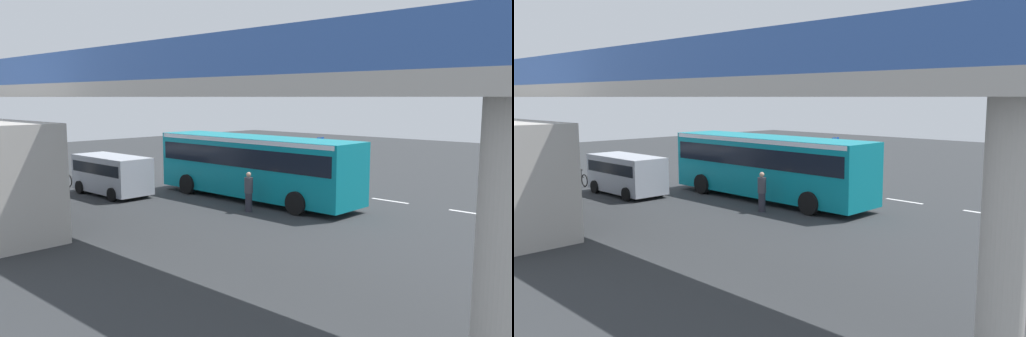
% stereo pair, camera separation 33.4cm
% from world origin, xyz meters
% --- Properties ---
extents(ground, '(80.00, 80.00, 0.00)m').
position_xyz_m(ground, '(0.00, 0.00, 0.00)').
color(ground, '#2D3033').
extents(city_bus, '(11.54, 2.85, 3.15)m').
position_xyz_m(city_bus, '(1.08, 0.90, 1.88)').
color(city_bus, '#0C8493').
rests_on(city_bus, ground).
extents(parked_van, '(4.80, 2.17, 2.05)m').
position_xyz_m(parked_van, '(7.44, 5.05, 1.18)').
color(parked_van, '#B7BCC6').
rests_on(parked_van, ground).
extents(bicycle_orange, '(1.77, 0.44, 0.96)m').
position_xyz_m(bicycle_orange, '(11.17, 2.21, 0.37)').
color(bicycle_orange, black).
rests_on(bicycle_orange, ground).
extents(bicycle_black, '(1.77, 0.44, 0.96)m').
position_xyz_m(bicycle_black, '(11.85, 5.47, 0.37)').
color(bicycle_black, black).
rests_on(bicycle_black, ground).
extents(bicycle_red, '(1.77, 0.44, 0.96)m').
position_xyz_m(bicycle_red, '(11.72, 3.18, 0.37)').
color(bicycle_red, black).
rests_on(bicycle_red, ground).
extents(pedestrian, '(0.38, 0.38, 1.79)m').
position_xyz_m(pedestrian, '(-0.65, 3.11, 0.89)').
color(pedestrian, '#2D2D38').
rests_on(pedestrian, ground).
extents(traffic_sign, '(0.08, 0.60, 2.80)m').
position_xyz_m(traffic_sign, '(1.26, -4.78, 1.89)').
color(traffic_sign, slate).
rests_on(traffic_sign, ground).
extents(lane_dash_leftmost, '(2.00, 0.20, 0.01)m').
position_xyz_m(lane_dash_leftmost, '(-8.00, -3.46, 0.00)').
color(lane_dash_leftmost, silver).
rests_on(lane_dash_leftmost, ground).
extents(lane_dash_left, '(2.00, 0.20, 0.01)m').
position_xyz_m(lane_dash_left, '(-4.00, -3.46, 0.00)').
color(lane_dash_left, silver).
rests_on(lane_dash_left, ground).
extents(lane_dash_centre, '(2.00, 0.20, 0.01)m').
position_xyz_m(lane_dash_centre, '(0.00, -3.46, 0.00)').
color(lane_dash_centre, silver).
rests_on(lane_dash_centre, ground).
extents(lane_dash_right, '(2.00, 0.20, 0.01)m').
position_xyz_m(lane_dash_right, '(4.00, -3.46, 0.00)').
color(lane_dash_right, silver).
rests_on(lane_dash_right, ground).
extents(lane_dash_rightmost, '(2.00, 0.20, 0.01)m').
position_xyz_m(lane_dash_rightmost, '(8.00, -3.46, 0.00)').
color(lane_dash_rightmost, silver).
rests_on(lane_dash_rightmost, ground).
extents(pedestrian_overpass, '(28.78, 2.60, 6.69)m').
position_xyz_m(pedestrian_overpass, '(0.00, 9.30, 4.97)').
color(pedestrian_overpass, '#B2ADA5').
rests_on(pedestrian_overpass, ground).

